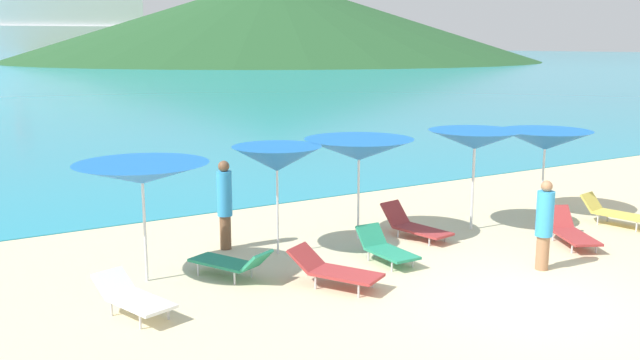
{
  "coord_description": "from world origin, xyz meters",
  "views": [
    {
      "loc": [
        -8.28,
        -7.11,
        4.06
      ],
      "look_at": [
        -0.64,
        5.28,
        1.2
      ],
      "focal_mm": 38.88,
      "sensor_mm": 36.0,
      "label": 1
    }
  ],
  "objects_px": {
    "umbrella_0": "(142,173)",
    "umbrella_4": "(545,140)",
    "lounge_chair_6": "(231,262)",
    "cruise_ship": "(49,30)",
    "lounge_chair_2": "(386,248)",
    "lounge_chair_5": "(615,212)",
    "lounge_chair_0": "(334,269)",
    "lounge_chair_1": "(570,231)",
    "umbrella_3": "(475,140)",
    "lounge_chair_4": "(414,225)",
    "beachgoer_0": "(225,202)",
    "lounge_chair_3": "(133,297)",
    "beachgoer_2": "(544,223)",
    "umbrella_2": "(359,150)",
    "umbrella_1": "(277,159)"
  },
  "relations": [
    {
      "from": "umbrella_0",
      "to": "umbrella_4",
      "type": "bearing_deg",
      "value": -1.73
    },
    {
      "from": "lounge_chair_6",
      "to": "cruise_ship",
      "type": "height_order",
      "value": "cruise_ship"
    },
    {
      "from": "lounge_chair_2",
      "to": "lounge_chair_5",
      "type": "relative_size",
      "value": 0.84
    },
    {
      "from": "lounge_chair_0",
      "to": "lounge_chair_1",
      "type": "distance_m",
      "value": 5.57
    },
    {
      "from": "umbrella_3",
      "to": "lounge_chair_4",
      "type": "height_order",
      "value": "umbrella_3"
    },
    {
      "from": "lounge_chair_2",
      "to": "beachgoer_0",
      "type": "relative_size",
      "value": 0.77
    },
    {
      "from": "umbrella_0",
      "to": "beachgoer_0",
      "type": "xyz_separation_m",
      "value": [
        1.96,
        1.05,
        -0.93
      ]
    },
    {
      "from": "lounge_chair_3",
      "to": "lounge_chair_5",
      "type": "height_order",
      "value": "lounge_chair_5"
    },
    {
      "from": "beachgoer_2",
      "to": "cruise_ship",
      "type": "relative_size",
      "value": 0.03
    },
    {
      "from": "umbrella_4",
      "to": "lounge_chair_6",
      "type": "xyz_separation_m",
      "value": [
        -8.36,
        -0.36,
        -1.52
      ]
    },
    {
      "from": "lounge_chair_3",
      "to": "cruise_ship",
      "type": "xyz_separation_m",
      "value": [
        34.46,
        188.07,
        7.36
      ]
    },
    {
      "from": "umbrella_2",
      "to": "lounge_chair_4",
      "type": "relative_size",
      "value": 1.39
    },
    {
      "from": "umbrella_1",
      "to": "umbrella_2",
      "type": "distance_m",
      "value": 1.94
    },
    {
      "from": "beachgoer_0",
      "to": "umbrella_2",
      "type": "bearing_deg",
      "value": -30.5
    },
    {
      "from": "lounge_chair_5",
      "to": "beachgoer_2",
      "type": "height_order",
      "value": "beachgoer_2"
    },
    {
      "from": "umbrella_0",
      "to": "lounge_chair_3",
      "type": "height_order",
      "value": "umbrella_0"
    },
    {
      "from": "beachgoer_0",
      "to": "lounge_chair_6",
      "type": "bearing_deg",
      "value": -124.39
    },
    {
      "from": "umbrella_1",
      "to": "lounge_chair_4",
      "type": "xyz_separation_m",
      "value": [
        3.03,
        -0.48,
        -1.63
      ]
    },
    {
      "from": "lounge_chair_1",
      "to": "beachgoer_0",
      "type": "height_order",
      "value": "beachgoer_0"
    },
    {
      "from": "umbrella_0",
      "to": "umbrella_2",
      "type": "xyz_separation_m",
      "value": [
        4.64,
        0.23,
        0.01
      ]
    },
    {
      "from": "lounge_chair_0",
      "to": "umbrella_0",
      "type": "bearing_deg",
      "value": 114.71
    },
    {
      "from": "umbrella_3",
      "to": "umbrella_0",
      "type": "bearing_deg",
      "value": 176.48
    },
    {
      "from": "lounge_chair_6",
      "to": "umbrella_1",
      "type": "bearing_deg",
      "value": -173.21
    },
    {
      "from": "lounge_chair_1",
      "to": "lounge_chair_6",
      "type": "xyz_separation_m",
      "value": [
        -6.86,
        1.7,
        0.02
      ]
    },
    {
      "from": "cruise_ship",
      "to": "lounge_chair_4",
      "type": "bearing_deg",
      "value": -84.4
    },
    {
      "from": "lounge_chair_6",
      "to": "beachgoer_0",
      "type": "relative_size",
      "value": 0.91
    },
    {
      "from": "umbrella_1",
      "to": "beachgoer_0",
      "type": "xyz_separation_m",
      "value": [
        -0.74,
        0.85,
        -0.92
      ]
    },
    {
      "from": "lounge_chair_0",
      "to": "lounge_chair_6",
      "type": "relative_size",
      "value": 1.04
    },
    {
      "from": "umbrella_2",
      "to": "lounge_chair_5",
      "type": "height_order",
      "value": "umbrella_2"
    },
    {
      "from": "umbrella_3",
      "to": "cruise_ship",
      "type": "relative_size",
      "value": 0.03
    },
    {
      "from": "umbrella_1",
      "to": "lounge_chair_1",
      "type": "bearing_deg",
      "value": -24.93
    },
    {
      "from": "lounge_chair_5",
      "to": "beachgoer_0",
      "type": "relative_size",
      "value": 0.91
    },
    {
      "from": "lounge_chair_3",
      "to": "beachgoer_0",
      "type": "relative_size",
      "value": 0.88
    },
    {
      "from": "lounge_chair_6",
      "to": "umbrella_3",
      "type": "bearing_deg",
      "value": 157.26
    },
    {
      "from": "beachgoer_0",
      "to": "beachgoer_2",
      "type": "distance_m",
      "value": 6.11
    },
    {
      "from": "lounge_chair_3",
      "to": "beachgoer_0",
      "type": "bearing_deg",
      "value": 26.57
    },
    {
      "from": "umbrella_0",
      "to": "beachgoer_0",
      "type": "distance_m",
      "value": 2.41
    },
    {
      "from": "umbrella_0",
      "to": "lounge_chair_1",
      "type": "height_order",
      "value": "umbrella_0"
    },
    {
      "from": "lounge_chair_1",
      "to": "umbrella_3",
      "type": "bearing_deg",
      "value": 143.06
    },
    {
      "from": "lounge_chair_5",
      "to": "umbrella_0",
      "type": "bearing_deg",
      "value": 159.01
    },
    {
      "from": "umbrella_2",
      "to": "umbrella_3",
      "type": "bearing_deg",
      "value": -14.55
    },
    {
      "from": "lounge_chair_0",
      "to": "umbrella_2",
      "type": "bearing_deg",
      "value": 18.78
    },
    {
      "from": "umbrella_0",
      "to": "lounge_chair_4",
      "type": "xyz_separation_m",
      "value": [
        5.73,
        -0.28,
        -1.64
      ]
    },
    {
      "from": "lounge_chair_2",
      "to": "lounge_chair_4",
      "type": "bearing_deg",
      "value": 34.69
    },
    {
      "from": "lounge_chair_3",
      "to": "lounge_chair_5",
      "type": "xyz_separation_m",
      "value": [
        10.95,
        -0.49,
        0.02
      ]
    },
    {
      "from": "beachgoer_2",
      "to": "umbrella_3",
      "type": "bearing_deg",
      "value": -122.76
    },
    {
      "from": "umbrella_2",
      "to": "umbrella_3",
      "type": "distance_m",
      "value": 2.69
    },
    {
      "from": "lounge_chair_2",
      "to": "beachgoer_0",
      "type": "distance_m",
      "value": 3.33
    },
    {
      "from": "umbrella_1",
      "to": "lounge_chair_6",
      "type": "relative_size",
      "value": 1.31
    },
    {
      "from": "umbrella_1",
      "to": "cruise_ship",
      "type": "distance_m",
      "value": 189.13
    }
  ]
}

